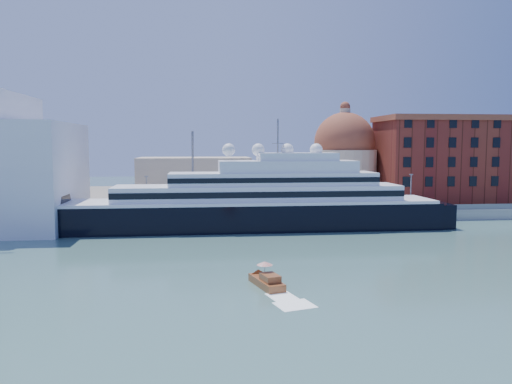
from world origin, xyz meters
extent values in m
plane|color=#325754|center=(0.00, 0.00, 0.00)|extent=(400.00, 400.00, 0.00)
cube|color=gray|center=(0.00, 34.00, 1.25)|extent=(180.00, 10.00, 2.50)
cube|color=slate|center=(0.00, 75.00, 1.00)|extent=(260.00, 72.00, 2.00)
cube|color=slate|center=(0.00, 29.50, 3.10)|extent=(180.00, 0.10, 1.20)
cube|color=black|center=(-8.48, 23.00, 2.23)|extent=(79.02, 12.16, 6.58)
cone|color=black|center=(-50.01, 23.00, 2.23)|extent=(10.13, 12.16, 12.16)
cube|color=black|center=(31.03, 23.00, 2.03)|extent=(6.08, 11.14, 6.08)
cube|color=white|center=(-8.48, 23.00, 5.77)|extent=(76.99, 12.36, 0.61)
cube|color=white|center=(-6.45, 23.00, 7.60)|extent=(58.76, 10.13, 3.04)
cube|color=black|center=(-6.45, 17.93, 7.60)|extent=(58.76, 0.15, 1.22)
cube|color=white|center=(-3.41, 23.00, 10.43)|extent=(42.55, 9.12, 2.63)
cube|color=white|center=(-0.37, 23.00, 12.97)|extent=(28.36, 8.10, 2.43)
cube|color=white|center=(1.65, 23.00, 14.99)|extent=(16.21, 7.09, 1.62)
cylinder|color=slate|center=(-2.40, 23.00, 19.25)|extent=(0.30, 0.30, 7.09)
sphere|color=white|center=(-12.53, 23.00, 16.41)|extent=(2.63, 2.63, 2.63)
sphere|color=white|center=(-6.45, 23.00, 16.41)|extent=(2.63, 2.63, 2.63)
sphere|color=white|center=(-0.37, 23.00, 16.41)|extent=(2.63, 2.63, 2.63)
sphere|color=white|center=(5.70, 23.00, 16.41)|extent=(2.63, 2.63, 2.63)
cube|color=white|center=(-37.00, 20.93, 0.53)|extent=(10.92, 4.37, 1.42)
cube|color=white|center=(-35.23, 21.07, 1.69)|extent=(3.72, 2.49, 1.07)
cube|color=brown|center=(-10.27, -19.23, 0.39)|extent=(3.98, 7.09, 1.12)
cube|color=brown|center=(-9.97, -20.31, 1.35)|extent=(2.49, 3.19, 0.90)
cylinder|color=slate|center=(-10.42, -18.69, 1.79)|extent=(0.07, 0.07, 1.79)
cone|color=red|center=(-10.42, -18.69, 2.80)|extent=(2.02, 2.02, 0.45)
cube|color=maroon|center=(52.00, 52.00, 13.00)|extent=(42.00, 18.00, 22.00)
cube|color=brown|center=(52.00, 52.00, 24.50)|extent=(43.00, 19.00, 1.50)
cylinder|color=beige|center=(22.00, 58.00, 9.00)|extent=(18.00, 18.00, 14.00)
sphere|color=brown|center=(22.00, 58.00, 18.00)|extent=(17.00, 17.00, 17.00)
cylinder|color=beige|center=(22.00, 58.00, 26.00)|extent=(3.00, 3.00, 3.00)
cube|color=beige|center=(8.00, 56.00, 7.00)|extent=(18.00, 14.00, 10.00)
cube|color=beige|center=(-20.00, 58.00, 8.00)|extent=(30.00, 16.00, 12.00)
cylinder|color=slate|center=(-60.00, 31.00, 6.50)|extent=(0.24, 0.24, 8.00)
cube|color=slate|center=(-60.00, 31.00, 10.60)|extent=(0.80, 0.30, 0.25)
cylinder|color=slate|center=(-30.00, 31.00, 6.50)|extent=(0.24, 0.24, 8.00)
cube|color=slate|center=(-30.00, 31.00, 10.60)|extent=(0.80, 0.30, 0.25)
cylinder|color=slate|center=(0.00, 31.00, 6.50)|extent=(0.24, 0.24, 8.00)
cube|color=slate|center=(0.00, 31.00, 10.60)|extent=(0.80, 0.30, 0.25)
cylinder|color=slate|center=(30.00, 31.00, 6.50)|extent=(0.24, 0.24, 8.00)
cube|color=slate|center=(30.00, 31.00, 10.60)|extent=(0.80, 0.30, 0.25)
cylinder|color=slate|center=(-20.00, 33.00, 11.50)|extent=(0.50, 0.50, 18.00)
camera|label=1|loc=(-18.20, -79.06, 17.53)|focal=35.00mm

